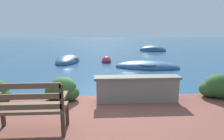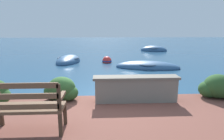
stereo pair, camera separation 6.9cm
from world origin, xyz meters
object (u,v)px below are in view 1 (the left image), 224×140
object	(u,v)px
rowboat_far	(153,50)
mooring_buoy	(106,61)
park_bench	(29,106)
rowboat_nearest	(147,67)
rowboat_mid	(68,61)

from	to	relation	value
rowboat_far	mooring_buoy	bearing A→B (deg)	72.69
rowboat_far	mooring_buoy	distance (m)	7.31
park_bench	rowboat_far	size ratio (longest dim) A/B	0.47
rowboat_nearest	rowboat_mid	size ratio (longest dim) A/B	1.27
rowboat_mid	park_bench	bearing A→B (deg)	12.64
rowboat_nearest	mooring_buoy	size ratio (longest dim) A/B	5.78
rowboat_nearest	rowboat_mid	distance (m)	4.78
park_bench	rowboat_nearest	world-z (taller)	park_bench
rowboat_far	mooring_buoy	size ratio (longest dim) A/B	4.37
rowboat_mid	mooring_buoy	distance (m)	2.32
rowboat_mid	mooring_buoy	size ratio (longest dim) A/B	4.55
mooring_buoy	rowboat_far	bearing A→B (deg)	53.64
park_bench	rowboat_mid	world-z (taller)	park_bench
rowboat_mid	rowboat_far	size ratio (longest dim) A/B	1.04
park_bench	mooring_buoy	world-z (taller)	park_bench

